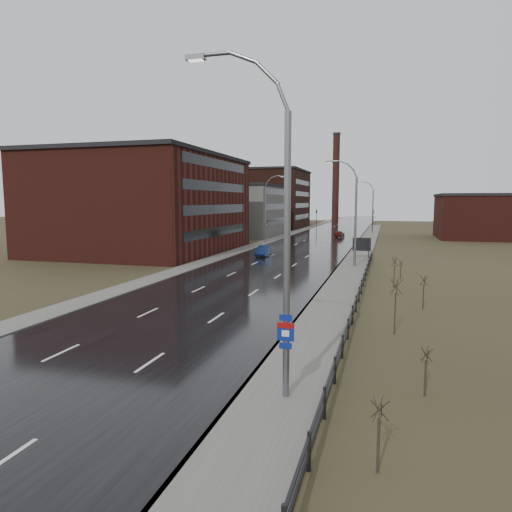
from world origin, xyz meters
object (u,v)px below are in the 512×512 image
Objects in this scene: streetlight_main at (278,230)px; billboard at (362,245)px; car_far at (339,234)px; car_near at (264,251)px.

billboard is (0.63, 41.48, -4.28)m from streetlight_main.
car_far is (-5.43, 74.89, -5.40)m from streetlight_main.
billboard reaches higher than car_near.
car_far is (-6.06, 33.41, -1.12)m from billboard.
streetlight_main is 3.14× the size of car_far.
billboard is 0.67× the size of car_near.
car_near is (-11.63, 41.20, -5.40)m from streetlight_main.
streetlight_main is at bearing -73.80° from car_near.
streetlight_main reaches higher than car_near.
streetlight_main is at bearing 98.83° from car_far.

